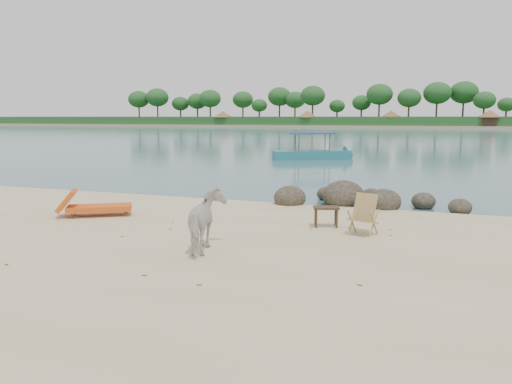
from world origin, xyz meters
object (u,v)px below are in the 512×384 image
at_px(side_table, 326,218).
at_px(boat_near, 312,137).
at_px(lounge_chair, 99,205).
at_px(deck_chair, 363,216).
at_px(boulders, 352,199).
at_px(cow, 207,222).

relative_size(side_table, boat_near, 0.11).
height_order(lounge_chair, deck_chair, deck_chair).
bearing_deg(boulders, boat_near, 107.56).
relative_size(cow, side_table, 2.36).
xyz_separation_m(boulders, deck_chair, (0.95, -4.42, 0.30)).
bearing_deg(cow, boat_near, -99.09).
bearing_deg(boulders, cow, -105.99).
xyz_separation_m(boulders, cow, (-2.04, -7.12, 0.47)).
height_order(boulders, cow, cow).
xyz_separation_m(lounge_chair, boat_near, (1.03, 22.77, 1.17)).
xyz_separation_m(boulders, boat_near, (-5.75, 18.17, 1.32)).
xyz_separation_m(cow, lounge_chair, (-4.74, 2.53, -0.32)).
bearing_deg(lounge_chair, side_table, -25.04).
distance_m(cow, deck_chair, 4.04).
height_order(side_table, boat_near, boat_near).
distance_m(side_table, lounge_chair, 6.72).
xyz_separation_m(lounge_chair, deck_chair, (7.73, 0.18, 0.16)).
height_order(deck_chair, boat_near, boat_near).
bearing_deg(boulders, side_table, -91.57).
relative_size(boulders, cow, 3.98).
bearing_deg(lounge_chair, boulders, 2.53).
distance_m(boulders, deck_chair, 4.53).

